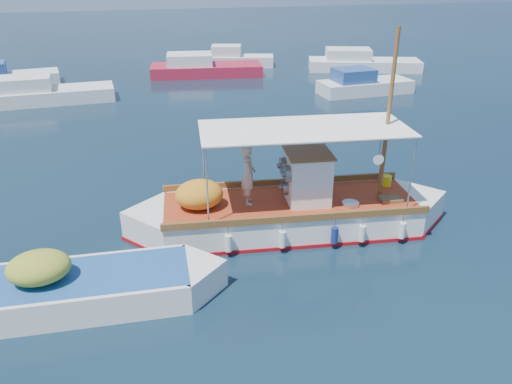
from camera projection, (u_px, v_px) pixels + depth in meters
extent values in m
plane|color=black|center=(294.00, 235.00, 15.44)|extent=(160.00, 160.00, 0.00)
cube|color=white|center=(290.00, 218.00, 15.71)|extent=(7.98, 3.38, 1.14)
cube|color=white|center=(165.00, 226.00, 15.20)|extent=(2.57, 2.57, 1.14)
cube|color=white|center=(406.00, 210.00, 16.21)|extent=(2.57, 2.57, 1.14)
cube|color=maroon|center=(289.00, 227.00, 15.85)|extent=(8.09, 3.48, 0.19)
cube|color=#A03518|center=(290.00, 202.00, 15.47)|extent=(7.96, 3.18, 0.06)
cube|color=brown|center=(282.00, 182.00, 16.59)|extent=(7.82, 0.93, 0.21)
cube|color=brown|center=(299.00, 218.00, 14.25)|extent=(7.82, 0.93, 0.21)
cube|color=white|center=(307.00, 178.00, 15.21)|extent=(1.37, 1.47, 1.55)
cube|color=brown|center=(309.00, 153.00, 14.87)|extent=(1.49, 1.58, 0.06)
cylinder|color=slate|center=(288.00, 174.00, 14.69)|extent=(0.28, 0.54, 0.52)
cylinder|color=slate|center=(284.00, 165.00, 15.28)|extent=(0.28, 0.54, 0.52)
cylinder|color=slate|center=(286.00, 187.00, 15.23)|extent=(0.28, 0.54, 0.52)
cylinder|color=brown|center=(388.00, 117.00, 14.75)|extent=(0.14, 0.14, 5.17)
cylinder|color=brown|center=(360.00, 132.00, 14.82)|extent=(1.86, 0.28, 0.08)
cylinder|color=silver|center=(203.00, 158.00, 15.66)|extent=(0.05, 0.05, 2.32)
cylinder|color=silver|center=(207.00, 187.00, 13.62)|extent=(0.05, 0.05, 2.32)
cylinder|color=silver|center=(382.00, 149.00, 16.42)|extent=(0.05, 0.05, 2.32)
cylinder|color=silver|center=(411.00, 175.00, 14.38)|extent=(0.05, 0.05, 2.32)
cube|color=white|center=(305.00, 129.00, 14.52)|extent=(6.32, 3.11, 0.04)
ellipsoid|color=orange|center=(199.00, 194.00, 14.92)|extent=(1.57, 1.37, 0.87)
cube|color=yellow|center=(327.00, 185.00, 16.06)|extent=(0.28, 0.21, 0.41)
cylinder|color=yellow|center=(387.00, 181.00, 16.48)|extent=(0.34, 0.34, 0.35)
cube|color=brown|center=(391.00, 199.00, 15.47)|extent=(0.72, 0.53, 0.12)
cylinder|color=#B2B2B2|center=(350.00, 204.00, 15.16)|extent=(0.57, 0.57, 0.12)
cylinder|color=white|center=(378.00, 160.00, 14.08)|extent=(0.31, 0.06, 0.31)
cylinder|color=white|center=(228.00, 243.00, 14.10)|extent=(0.23, 0.23, 0.50)
cylinder|color=navy|center=(335.00, 235.00, 14.50)|extent=(0.23, 0.23, 0.50)
cylinder|color=white|center=(402.00, 230.00, 14.77)|extent=(0.23, 0.23, 0.50)
imported|color=#B6A997|center=(248.00, 175.00, 14.99)|extent=(0.54, 0.73, 1.86)
cube|color=white|center=(84.00, 293.00, 12.28)|extent=(5.25, 2.25, 1.01)
cube|color=white|center=(189.00, 281.00, 12.75)|extent=(2.01, 2.01, 1.01)
cube|color=#204F94|center=(81.00, 277.00, 12.08)|extent=(5.24, 2.03, 0.06)
ellipsoid|color=#A0A72F|center=(39.00, 267.00, 11.75)|extent=(1.53, 1.28, 0.74)
cube|color=silver|center=(47.00, 97.00, 29.71)|extent=(7.89, 2.92, 1.00)
cube|color=silver|center=(23.00, 84.00, 29.00)|extent=(3.23, 2.24, 0.80)
cube|color=#AA1C33|center=(207.00, 71.00, 36.65)|extent=(8.29, 3.77, 1.00)
cube|color=silver|center=(190.00, 59.00, 36.14)|extent=(3.47, 2.76, 0.80)
cube|color=silver|center=(365.00, 88.00, 31.79)|extent=(6.03, 2.59, 1.00)
cube|color=#294C8A|center=(354.00, 75.00, 31.16)|extent=(2.48, 2.02, 0.80)
cube|color=silver|center=(364.00, 66.00, 38.46)|extent=(8.80, 5.02, 1.00)
cube|color=silver|center=(348.00, 54.00, 38.15)|extent=(3.87, 3.12, 0.80)
cube|color=silver|center=(3.00, 82.00, 33.58)|extent=(7.47, 3.32, 1.00)
cube|color=silver|center=(237.00, 62.00, 40.00)|extent=(6.05, 3.42, 1.00)
cube|color=silver|center=(226.00, 51.00, 39.63)|extent=(2.65, 2.24, 0.80)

